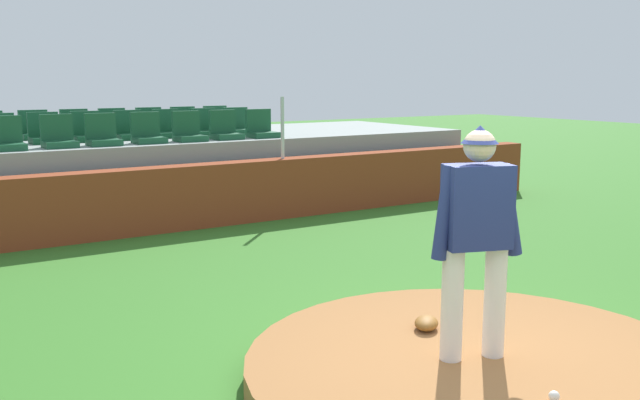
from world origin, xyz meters
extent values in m
plane|color=#326E23|center=(0.00, 0.00, 0.00)|extent=(60.00, 60.00, 0.00)
cylinder|color=#986337|center=(0.00, 0.00, 0.10)|extent=(3.65, 3.65, 0.19)
cylinder|color=white|center=(-0.21, 0.12, 0.63)|extent=(0.17, 0.17, 0.87)
cylinder|color=white|center=(0.12, 0.00, 0.63)|extent=(0.17, 0.17, 0.87)
cube|color=navy|center=(-0.05, 0.06, 1.38)|extent=(0.55, 0.40, 0.63)
cylinder|color=navy|center=(-0.29, 0.14, 1.34)|extent=(0.21, 0.17, 0.71)
cylinder|color=navy|center=(0.20, -0.03, 1.34)|extent=(0.27, 0.18, 0.71)
sphere|color=beige|center=(-0.05, 0.06, 1.83)|extent=(0.24, 0.24, 0.24)
cone|color=navy|center=(-0.05, 0.06, 1.91)|extent=(0.35, 0.35, 0.13)
sphere|color=white|center=(-0.13, -0.79, 0.23)|extent=(0.07, 0.07, 0.07)
ellipsoid|color=brown|center=(0.07, 0.72, 0.25)|extent=(0.35, 0.35, 0.11)
cube|color=brown|center=(0.00, 6.60, 0.50)|extent=(15.07, 0.40, 0.99)
cylinder|color=silver|center=(1.99, 6.60, 1.50)|extent=(0.06, 0.06, 1.03)
cube|color=gray|center=(0.00, 8.86, 0.64)|extent=(12.89, 3.65, 1.27)
cube|color=#184D2F|center=(-2.12, 7.47, 1.32)|extent=(0.48, 0.44, 0.10)
cube|color=#184D2F|center=(-2.12, 7.65, 1.57)|extent=(0.48, 0.08, 0.40)
cube|color=#184D2F|center=(-1.37, 7.51, 1.32)|extent=(0.48, 0.44, 0.10)
cube|color=#184D2F|center=(-1.37, 7.69, 1.57)|extent=(0.48, 0.08, 0.40)
cube|color=#184D2F|center=(-0.72, 7.48, 1.32)|extent=(0.48, 0.44, 0.10)
cube|color=#184D2F|center=(-0.72, 7.66, 1.57)|extent=(0.48, 0.08, 0.40)
cube|color=#184D2F|center=(0.02, 7.50, 1.32)|extent=(0.48, 0.44, 0.10)
cube|color=#184D2F|center=(0.02, 7.68, 1.57)|extent=(0.48, 0.08, 0.40)
cube|color=#184D2F|center=(0.72, 7.47, 1.32)|extent=(0.48, 0.44, 0.10)
cube|color=#184D2F|center=(0.72, 7.65, 1.57)|extent=(0.48, 0.08, 0.40)
cube|color=#184D2F|center=(1.41, 7.50, 1.32)|extent=(0.48, 0.44, 0.10)
cube|color=#184D2F|center=(1.41, 7.68, 1.57)|extent=(0.48, 0.08, 0.40)
cube|color=#184D2F|center=(2.10, 7.48, 1.32)|extent=(0.48, 0.44, 0.10)
cube|color=#184D2F|center=(2.10, 7.66, 1.57)|extent=(0.48, 0.08, 0.40)
cube|color=#184D2F|center=(-2.07, 8.37, 1.32)|extent=(0.48, 0.44, 0.10)
cube|color=#184D2F|center=(-1.40, 8.36, 1.32)|extent=(0.48, 0.44, 0.10)
cube|color=#184D2F|center=(-1.40, 8.54, 1.57)|extent=(0.48, 0.08, 0.40)
cube|color=#184D2F|center=(-0.72, 8.36, 1.32)|extent=(0.48, 0.44, 0.10)
cube|color=#184D2F|center=(-0.72, 8.54, 1.57)|extent=(0.48, 0.08, 0.40)
cube|color=#184D2F|center=(0.00, 8.35, 1.32)|extent=(0.48, 0.44, 0.10)
cube|color=#184D2F|center=(0.00, 8.53, 1.57)|extent=(0.48, 0.08, 0.40)
cube|color=#184D2F|center=(0.70, 8.38, 1.32)|extent=(0.48, 0.44, 0.10)
cube|color=#184D2F|center=(0.70, 8.56, 1.57)|extent=(0.48, 0.08, 0.40)
cube|color=#184D2F|center=(1.43, 8.37, 1.32)|extent=(0.48, 0.44, 0.10)
cube|color=#184D2F|center=(1.43, 8.55, 1.57)|extent=(0.48, 0.08, 0.40)
cube|color=#184D2F|center=(2.08, 8.38, 1.32)|extent=(0.48, 0.44, 0.10)
cube|color=#184D2F|center=(2.08, 8.56, 1.57)|extent=(0.48, 0.08, 0.40)
cube|color=#184D2F|center=(-1.38, 9.29, 1.32)|extent=(0.48, 0.44, 0.10)
cube|color=#184D2F|center=(-1.38, 9.47, 1.57)|extent=(0.48, 0.08, 0.40)
cube|color=#184D2F|center=(-0.68, 9.28, 1.32)|extent=(0.48, 0.44, 0.10)
cube|color=#184D2F|center=(-0.68, 9.46, 1.57)|extent=(0.48, 0.08, 0.40)
cube|color=#184D2F|center=(-0.01, 9.27, 1.32)|extent=(0.48, 0.44, 0.10)
cube|color=#184D2F|center=(-0.01, 9.45, 1.57)|extent=(0.48, 0.08, 0.40)
cube|color=#184D2F|center=(0.69, 9.28, 1.32)|extent=(0.48, 0.44, 0.10)
cube|color=#184D2F|center=(0.69, 9.46, 1.57)|extent=(0.48, 0.08, 0.40)
cube|color=#184D2F|center=(1.37, 9.26, 1.32)|extent=(0.48, 0.44, 0.10)
cube|color=#184D2F|center=(1.37, 9.44, 1.57)|extent=(0.48, 0.08, 0.40)
cube|color=#184D2F|center=(2.08, 9.31, 1.32)|extent=(0.48, 0.44, 0.10)
cube|color=#184D2F|center=(2.08, 9.49, 1.57)|extent=(0.48, 0.08, 0.40)
camera|label=1|loc=(-3.82, -3.68, 2.32)|focal=39.77mm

